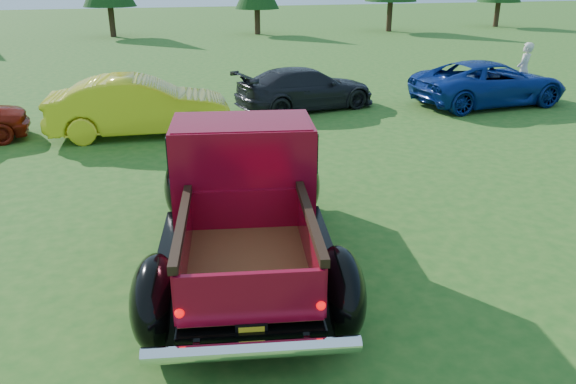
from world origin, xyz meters
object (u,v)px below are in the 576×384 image
at_px(show_car_grey, 306,89).
at_px(spectator, 524,70).
at_px(show_car_yellow, 140,106).
at_px(show_car_blue, 490,83).
at_px(pickup_truck, 244,192).

bearing_deg(show_car_grey, spectator, -103.65).
distance_m(show_car_yellow, show_car_blue, 10.47).
xyz_separation_m(pickup_truck, show_car_grey, (3.54, 8.54, -0.33)).
bearing_deg(pickup_truck, show_car_grey, 77.27).
bearing_deg(show_car_yellow, pickup_truck, -166.34).
relative_size(pickup_truck, spectator, 3.21).
height_order(show_car_yellow, show_car_grey, show_car_yellow).
relative_size(pickup_truck, show_car_blue, 1.17).
distance_m(show_car_yellow, show_car_grey, 5.08).
xyz_separation_m(show_car_yellow, spectator, (12.10, 1.34, 0.14)).
height_order(show_car_yellow, spectator, spectator).
bearing_deg(show_car_yellow, spectator, -80.49).
bearing_deg(show_car_blue, pickup_truck, 125.52).
xyz_separation_m(pickup_truck, spectator, (10.82, 8.28, -0.07)).
xyz_separation_m(show_car_yellow, show_car_grey, (4.82, 1.60, -0.12)).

